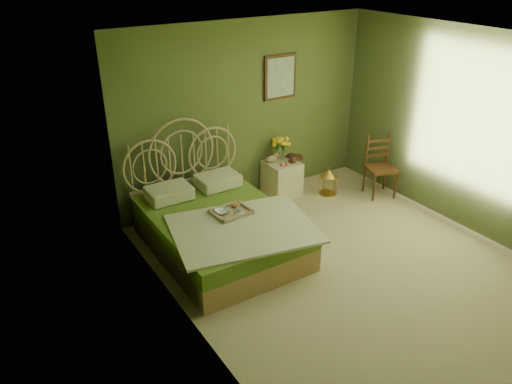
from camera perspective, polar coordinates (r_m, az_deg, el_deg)
floor at (r=6.17m, az=10.05°, el=-8.13°), size 4.50×4.50×0.00m
ceiling at (r=5.19m, az=12.36°, el=16.30°), size 4.50×4.50×0.00m
wall_back at (r=7.24m, az=-1.10°, el=9.02°), size 4.00×0.00×4.00m
wall_left at (r=4.53m, az=-7.92°, el=-2.31°), size 0.00×4.50×4.50m
wall_right at (r=7.01m, az=23.30°, el=6.27°), size 0.00×4.50×4.50m
wall_art at (r=7.39m, az=2.79°, el=12.98°), size 0.54×0.04×0.64m
bed at (r=6.24m, az=-4.31°, el=-3.94°), size 1.83×2.31×1.43m
nightstand at (r=7.61m, az=2.96°, el=2.22°), size 0.48×0.48×0.95m
chair at (r=7.77m, az=13.76°, el=3.34°), size 0.52×0.52×0.93m
birdcage at (r=7.73m, az=8.26°, el=1.13°), size 0.26×0.26×0.40m
book_lower at (r=7.64m, az=4.04°, el=3.82°), size 0.26×0.30×0.02m
book_upper at (r=7.63m, az=4.04°, el=3.95°), size 0.26×0.29×0.02m
cereal_bowl at (r=6.04m, az=-3.91°, el=-2.25°), size 0.17×0.17×0.04m
coffee_cup at (r=6.02m, az=-1.91°, el=-2.11°), size 0.09×0.09×0.07m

